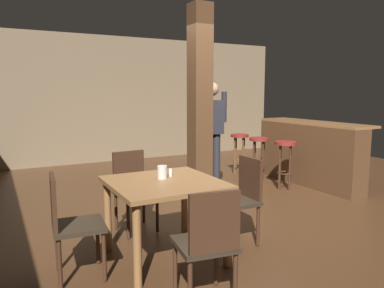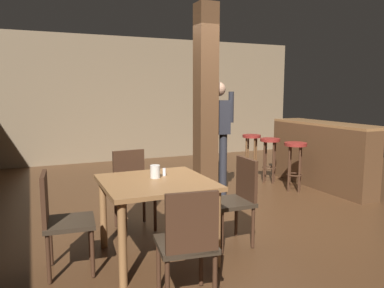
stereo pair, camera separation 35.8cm
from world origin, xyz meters
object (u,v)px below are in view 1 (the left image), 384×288
(dining_table, at_px, (164,193))
(napkin_cup, at_px, (162,172))
(bar_stool_near, at_px, (285,154))
(chair_north, at_px, (133,186))
(chair_west, at_px, (69,221))
(bar_stool_far, at_px, (239,145))
(chair_south, at_px, (208,241))
(standing_person, at_px, (211,130))
(bar_stool_mid, at_px, (259,149))
(chair_east, at_px, (241,195))
(salt_shaker, at_px, (170,172))
(bar_counter, at_px, (309,153))

(dining_table, height_order, napkin_cup, napkin_cup)
(dining_table, distance_m, bar_stool_near, 3.12)
(chair_north, bearing_deg, dining_table, -89.20)
(chair_west, bearing_deg, bar_stool_near, 21.21)
(bar_stool_far, bearing_deg, chair_west, -143.76)
(chair_west, distance_m, bar_stool_near, 3.90)
(chair_south, distance_m, standing_person, 3.06)
(bar_stool_mid, bearing_deg, dining_table, -143.02)
(dining_table, height_order, chair_south, chair_south)
(chair_west, xyz_separation_m, chair_east, (1.72, -0.05, 0.00))
(standing_person, bearing_deg, chair_east, -111.34)
(bar_stool_mid, relative_size, bar_stool_far, 1.00)
(dining_table, xyz_separation_m, chair_east, (0.86, -0.03, -0.13))
(bar_stool_near, xyz_separation_m, bar_stool_far, (-0.03, 1.23, -0.01))
(bar_stool_mid, bearing_deg, chair_south, -133.30)
(standing_person, bearing_deg, bar_stool_mid, 17.35)
(standing_person, bearing_deg, chair_south, -121.44)
(bar_stool_near, height_order, bar_stool_mid, bar_stool_near)
(chair_north, bearing_deg, chair_west, -135.46)
(chair_east, xyz_separation_m, napkin_cup, (-0.83, 0.13, 0.31))
(chair_east, distance_m, bar_stool_near, 2.41)
(chair_west, bearing_deg, bar_stool_far, 36.24)
(dining_table, relative_size, chair_east, 1.12)
(dining_table, distance_m, napkin_cup, 0.21)
(dining_table, distance_m, salt_shaker, 0.25)
(chair_west, height_order, bar_counter, bar_counter)
(chair_east, height_order, bar_counter, bar_counter)
(chair_west, distance_m, bar_stool_mid, 4.14)
(dining_table, xyz_separation_m, bar_counter, (3.34, 1.48, -0.09))
(chair_east, xyz_separation_m, bar_stool_far, (1.88, 2.69, 0.07))
(napkin_cup, height_order, standing_person, standing_person)
(chair_west, relative_size, salt_shaker, 11.70)
(chair_east, height_order, standing_person, standing_person)
(chair_west, relative_size, bar_stool_far, 1.15)
(chair_east, relative_size, bar_counter, 0.42)
(chair_south, relative_size, chair_north, 1.00)
(standing_person, relative_size, bar_stool_far, 2.22)
(chair_east, height_order, napkin_cup, chair_east)
(chair_west, distance_m, bar_stool_far, 4.47)
(bar_stool_near, bearing_deg, standing_person, 168.57)
(bar_counter, bearing_deg, chair_south, -144.99)
(napkin_cup, distance_m, standing_person, 2.19)
(standing_person, bearing_deg, chair_north, -151.76)
(salt_shaker, height_order, bar_stool_near, salt_shaker)
(salt_shaker, distance_m, bar_stool_far, 3.62)
(dining_table, relative_size, chair_south, 1.12)
(napkin_cup, height_order, bar_counter, bar_counter)
(dining_table, xyz_separation_m, salt_shaker, (0.13, 0.15, 0.16))
(standing_person, distance_m, bar_stool_near, 1.34)
(bar_stool_mid, distance_m, bar_stool_far, 0.60)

